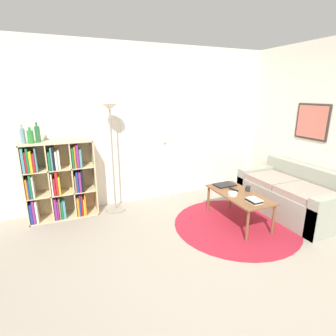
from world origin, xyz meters
TOP-DOWN VIEW (x-y plane):
  - ground_plane at (0.00, 0.00)m, footprint 14.00×14.00m
  - wall_back at (-0.00, 2.37)m, footprint 7.47×0.11m
  - wall_right at (2.26, 1.17)m, footprint 0.08×5.34m
  - rug at (0.80, 0.88)m, footprint 1.77×1.77m
  - bookshelf at (-1.50, 2.15)m, footprint 0.98×0.34m
  - floor_lamp at (-0.69, 2.06)m, footprint 0.31×0.31m
  - couch at (1.87, 0.89)m, footprint 0.81×1.58m
  - coffee_table at (0.88, 0.95)m, footprint 0.51×1.02m
  - laptop at (0.89, 1.32)m, footprint 0.32×0.22m
  - bowl at (0.75, 0.93)m, footprint 0.13×0.13m
  - book_stack_on_table at (0.86, 0.62)m, footprint 0.15×0.19m
  - cup at (1.06, 0.98)m, footprint 0.07×0.07m
  - remote at (0.89, 1.10)m, footprint 0.06×0.16m
  - bottle_left at (-1.87, 2.15)m, footprint 0.06×0.06m
  - bottle_middle at (-1.78, 2.12)m, footprint 0.08×0.08m
  - bottle_right at (-1.69, 2.17)m, footprint 0.07×0.07m

SIDE VIEW (x-z plane):
  - ground_plane at x=0.00m, z-range 0.00..0.00m
  - rug at x=0.80m, z-range 0.00..0.01m
  - couch at x=1.87m, z-range -0.10..0.65m
  - coffee_table at x=0.88m, z-range 0.18..0.62m
  - laptop at x=0.89m, z-range 0.45..0.47m
  - remote at x=0.89m, z-range 0.45..0.47m
  - bowl at x=0.75m, z-range 0.45..0.49m
  - book_stack_on_table at x=0.86m, z-range 0.45..0.50m
  - cup at x=1.06m, z-range 0.45..0.53m
  - bookshelf at x=-1.50m, z-range 0.00..1.17m
  - bottle_middle at x=-1.78m, z-range 1.15..1.37m
  - bottle_left at x=-1.87m, z-range 1.15..1.41m
  - floor_lamp at x=-0.69m, z-range 0.44..2.13m
  - wall_back at x=0.00m, z-range -0.01..2.59m
  - bottle_right at x=-1.69m, z-range 1.15..1.43m
  - wall_right at x=2.26m, z-range 0.00..2.60m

